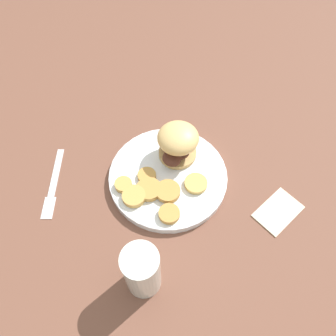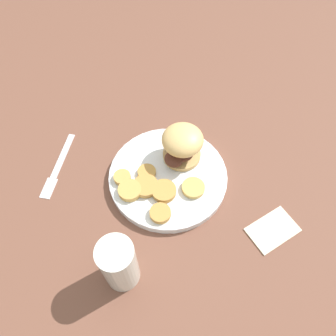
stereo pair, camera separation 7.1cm
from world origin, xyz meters
name	(u,v)px [view 2 (the right image)]	position (x,y,z in m)	size (l,w,h in m)	color
ground_plane	(168,179)	(0.00, 0.00, 0.00)	(4.00, 4.00, 0.00)	brown
dinner_plate	(168,176)	(0.00, 0.00, 0.01)	(0.26, 0.26, 0.02)	white
sandwich	(181,144)	(0.03, -0.05, 0.07)	(0.09, 0.10, 0.08)	tan
potato_round_0	(193,188)	(-0.06, -0.03, 0.03)	(0.05, 0.05, 0.01)	tan
potato_round_1	(147,172)	(0.02, 0.04, 0.03)	(0.04, 0.04, 0.01)	#BC8942
potato_round_2	(160,213)	(-0.08, 0.06, 0.03)	(0.04, 0.04, 0.01)	#BC8942
potato_round_3	(164,191)	(-0.04, 0.03, 0.03)	(0.05, 0.05, 0.01)	#BC8942
potato_round_4	(130,191)	(0.00, 0.09, 0.03)	(0.05, 0.05, 0.01)	tan
potato_round_5	(146,186)	(-0.01, 0.06, 0.03)	(0.05, 0.05, 0.01)	#BC8942
potato_round_6	(122,177)	(0.04, 0.09, 0.03)	(0.04, 0.04, 0.01)	tan
fork	(58,166)	(0.15, 0.21, 0.00)	(0.15, 0.13, 0.00)	silver
drinking_glass	(119,264)	(-0.15, 0.18, 0.07)	(0.06, 0.06, 0.13)	silver
napkin	(273,229)	(-0.21, -0.13, 0.00)	(0.10, 0.07, 0.01)	beige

